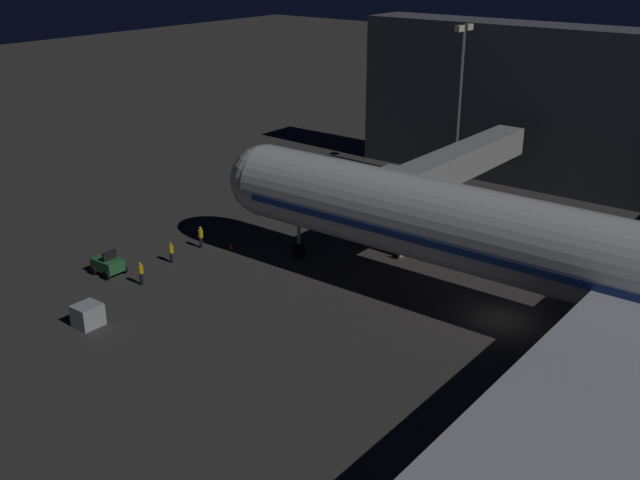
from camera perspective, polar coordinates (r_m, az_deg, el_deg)
ground_plane at (r=52.85m, az=13.42°, el=-5.83°), size 320.00×320.00×0.00m
jet_bridge at (r=65.40m, az=9.46°, el=5.33°), size 22.37×3.40×7.34m
apron_floodlight_mast at (r=79.04m, az=10.47°, el=10.83°), size 2.90×0.50×16.17m
baggage_tug_lead at (r=60.09m, az=-15.69°, el=-1.79°), size 1.86×2.34×1.95m
baggage_container_near_belt at (r=52.60m, az=-17.08°, el=-5.44°), size 1.71×1.56×1.52m
ground_crew_near_nose_gear at (r=60.97m, az=-11.16°, el=-0.84°), size 0.40×0.40×1.74m
ground_crew_by_belt_loader at (r=57.51m, az=-13.34°, el=-2.39°), size 0.40×0.40×1.81m
ground_crew_marshaller_fwd at (r=63.42m, az=-8.98°, el=0.29°), size 0.40×0.40×1.89m
traffic_cone_nose_port at (r=66.07m, az=-4.05°, el=0.69°), size 0.36×0.36×0.55m
traffic_cone_nose_starboard at (r=63.12m, az=-6.72°, el=-0.44°), size 0.36×0.36×0.55m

